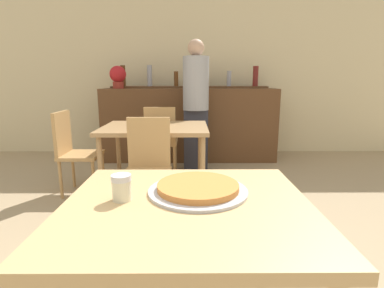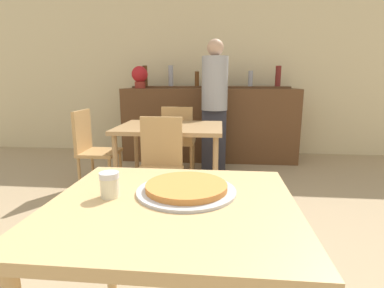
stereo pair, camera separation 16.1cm
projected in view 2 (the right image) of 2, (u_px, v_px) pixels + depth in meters
name	position (u px, v px, depth m)	size (l,w,h in m)	color
wall_back	(211.00, 68.00, 4.90)	(8.00, 0.05, 2.80)	beige
dining_table_near	(172.00, 226.00, 1.12)	(0.91, 0.82, 0.78)	tan
dining_table_far	(170.00, 133.00, 3.19)	(1.10, 0.85, 0.74)	#A87F51
bar_counter	(209.00, 124.00, 4.59)	(2.60, 0.56, 1.09)	brown
bar_back_shelf	(210.00, 83.00, 4.60)	(2.39, 0.24, 0.34)	brown
chair_far_side_front	(160.00, 161.00, 2.65)	(0.40, 0.40, 0.89)	tan
chair_far_side_back	(178.00, 137.00, 3.80)	(0.40, 0.40, 0.89)	tan
chair_far_side_left	(92.00, 145.00, 3.31)	(0.40, 0.40, 0.89)	tan
pizza_tray	(186.00, 188.00, 1.19)	(0.40, 0.40, 0.04)	#B7B7BC
cheese_shaker	(110.00, 185.00, 1.14)	(0.07, 0.07, 0.10)	beige
person_standing	(214.00, 101.00, 3.94)	(0.34, 0.34, 1.72)	#2D2D38
potted_plant	(140.00, 76.00, 4.49)	(0.24, 0.24, 0.33)	maroon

